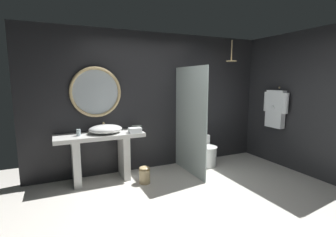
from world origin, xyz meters
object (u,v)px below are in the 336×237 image
(toilet, at_px, (205,152))
(round_wall_mirror, at_px, (96,92))
(tumbler_cup, at_px, (78,133))
(tissue_box, at_px, (137,128))
(folded_hand_towel, at_px, (135,130))
(waste_bin, at_px, (145,175))
(rain_shower_head, at_px, (231,59))
(hanging_bathrobe, at_px, (275,107))
(vessel_sink, at_px, (106,129))

(toilet, bearing_deg, round_wall_mirror, 172.20)
(tumbler_cup, relative_size, tissue_box, 0.64)
(folded_hand_towel, bearing_deg, waste_bin, -74.40)
(tumbler_cup, relative_size, rain_shower_head, 0.26)
(rain_shower_head, height_order, folded_hand_towel, rain_shower_head)
(hanging_bathrobe, xyz_separation_m, waste_bin, (-2.72, 0.17, -1.03))
(tumbler_cup, xyz_separation_m, folded_hand_towel, (0.91, -0.14, -0.01))
(tissue_box, bearing_deg, round_wall_mirror, 159.77)
(folded_hand_towel, bearing_deg, hanging_bathrobe, -8.66)
(round_wall_mirror, bearing_deg, tissue_box, -20.23)
(vessel_sink, relative_size, waste_bin, 1.90)
(vessel_sink, bearing_deg, round_wall_mirror, 111.52)
(toilet, bearing_deg, rain_shower_head, -1.69)
(rain_shower_head, bearing_deg, toilet, 178.31)
(round_wall_mirror, relative_size, toilet, 1.51)
(toilet, bearing_deg, tissue_box, 178.15)
(vessel_sink, height_order, waste_bin, vessel_sink)
(tissue_box, distance_m, waste_bin, 0.83)
(hanging_bathrobe, relative_size, waste_bin, 2.80)
(vessel_sink, height_order, rain_shower_head, rain_shower_head)
(round_wall_mirror, bearing_deg, folded_hand_towel, -34.69)
(toilet, bearing_deg, vessel_sink, 178.86)
(rain_shower_head, relative_size, toilet, 0.72)
(rain_shower_head, height_order, waste_bin, rain_shower_head)
(tumbler_cup, height_order, rain_shower_head, rain_shower_head)
(rain_shower_head, xyz_separation_m, hanging_bathrobe, (0.73, -0.52, -0.96))
(tissue_box, bearing_deg, waste_bin, -91.11)
(vessel_sink, xyz_separation_m, hanging_bathrobe, (3.26, -0.57, 0.28))
(vessel_sink, distance_m, round_wall_mirror, 0.67)
(vessel_sink, height_order, toilet, vessel_sink)
(tumbler_cup, xyz_separation_m, tissue_box, (0.99, 0.01, -0.01))
(toilet, height_order, waste_bin, toilet)
(tissue_box, bearing_deg, vessel_sink, -179.29)
(toilet, relative_size, waste_bin, 1.98)
(vessel_sink, relative_size, tumbler_cup, 5.16)
(waste_bin, height_order, folded_hand_towel, folded_hand_towel)
(vessel_sink, xyz_separation_m, tumbler_cup, (-0.44, -0.01, -0.02))
(tumbler_cup, distance_m, waste_bin, 1.28)
(toilet, relative_size, folded_hand_towel, 2.72)
(vessel_sink, distance_m, folded_hand_towel, 0.49)
(rain_shower_head, xyz_separation_m, folded_hand_towel, (-2.06, -0.09, -1.27))
(vessel_sink, distance_m, hanging_bathrobe, 3.32)
(hanging_bathrobe, bearing_deg, tumbler_cup, 171.29)
(tumbler_cup, relative_size, toilet, 0.19)
(round_wall_mirror, relative_size, waste_bin, 2.99)
(hanging_bathrobe, distance_m, folded_hand_towel, 2.84)
(tissue_box, bearing_deg, folded_hand_towel, -117.45)
(hanging_bathrobe, bearing_deg, folded_hand_towel, 171.34)
(tumbler_cup, xyz_separation_m, hanging_bathrobe, (3.70, -0.57, 0.30))
(hanging_bathrobe, xyz_separation_m, toilet, (-1.28, 0.53, -0.92))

